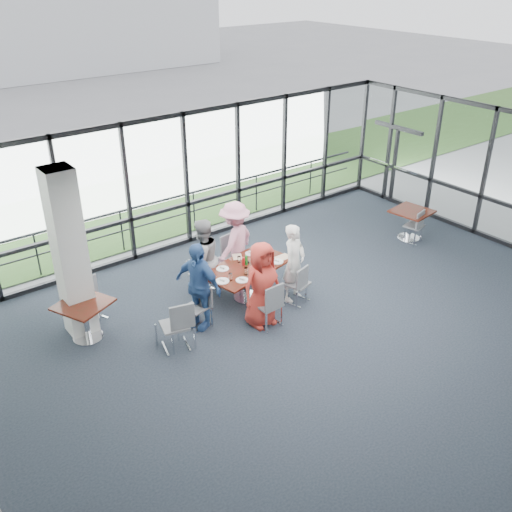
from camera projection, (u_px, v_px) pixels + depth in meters
floor at (332, 336)px, 10.59m from camera, size 12.00×10.00×0.02m
ceiling at (345, 171)px, 9.10m from camera, size 12.00×10.00×0.04m
curtain_wall_back at (186, 180)px, 13.35m from camera, size 12.00×0.10×3.20m
exit_door at (394, 166)px, 15.97m from camera, size 0.12×1.60×2.10m
structural_column at (70, 255)px, 10.00m from camera, size 0.50×0.50×3.20m
apron at (104, 185)px, 17.60m from camera, size 80.00×70.00×0.02m
grass_strip at (134, 204)px, 16.19m from camera, size 80.00×5.00×0.01m
hangar_main at (4, 19)px, 33.79m from camera, size 24.00×10.00×6.00m
guard_rail at (176, 215)px, 14.28m from camera, size 12.00×0.06×0.06m
main_table at (247, 272)px, 11.46m from camera, size 1.98×1.34×0.75m
side_table_left at (84, 309)px, 10.22m from camera, size 1.12×1.12×0.75m
side_table_right at (411, 215)px, 13.95m from camera, size 0.97×0.97×0.75m
diner_near_left at (262, 285)px, 10.55m from camera, size 0.83×0.55×1.70m
diner_near_right at (294, 263)px, 11.37m from camera, size 0.71×0.61×1.64m
diner_far_left at (202, 259)px, 11.46m from camera, size 0.89×0.63×1.70m
diner_far_right at (235, 242)px, 12.04m from camera, size 1.30×1.01×1.79m
diner_end at (198, 286)px, 10.49m from camera, size 0.85×1.14×1.73m
chair_main_nl at (268, 304)px, 10.68m from camera, size 0.46×0.46×0.92m
chair_main_nr at (298, 284)px, 11.43m from camera, size 0.51×0.51×0.85m
chair_main_fl at (202, 273)px, 11.76m from camera, size 0.58×0.58×0.90m
chair_main_fr at (232, 258)px, 12.34m from camera, size 0.52×0.52×0.91m
chair_main_end at (196, 307)px, 10.66m from camera, size 0.48×0.48×0.83m
chair_spare_la at (175, 325)px, 10.04m from camera, size 0.57×0.57×0.95m
chair_spare_lb at (91, 302)px, 10.83m from camera, size 0.53×0.53×0.82m
chair_spare_r at (414, 226)px, 13.89m from camera, size 0.50×0.50×0.84m
plate_nl at (242, 280)px, 10.88m from camera, size 0.25×0.25×0.01m
plate_nr at (277, 262)px, 11.54m from camera, size 0.25×0.25×0.01m
plate_fl at (223, 269)px, 11.28m from camera, size 0.25×0.25×0.01m
plate_fr at (251, 254)px, 11.86m from camera, size 0.24×0.24×0.01m
plate_end at (222, 281)px, 10.85m from camera, size 0.27×0.27×0.01m
tumbler_a at (246, 271)px, 11.06m from camera, size 0.07×0.07×0.15m
tumbler_b at (261, 262)px, 11.42m from camera, size 0.07×0.07×0.13m
tumbler_c at (239, 259)px, 11.51m from camera, size 0.07×0.07×0.13m
tumbler_d at (230, 277)px, 10.87m from camera, size 0.07×0.07×0.14m
menu_a at (258, 274)px, 11.09m from camera, size 0.29×0.20×0.00m
menu_b at (283, 257)px, 11.73m from camera, size 0.33×0.23×0.00m
menu_c at (237, 257)px, 11.75m from camera, size 0.30×0.34×0.00m
condiment_caddy at (246, 262)px, 11.49m from camera, size 0.10×0.07×0.04m
ketchup_bottle at (243, 262)px, 11.38m from camera, size 0.06×0.06×0.18m
green_bottle at (246, 260)px, 11.40m from camera, size 0.05×0.05×0.20m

